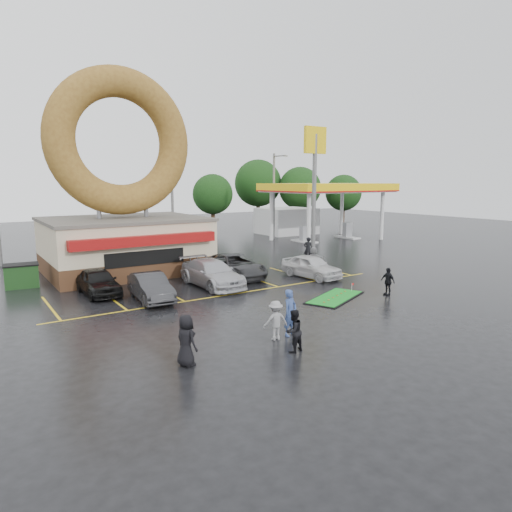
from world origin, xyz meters
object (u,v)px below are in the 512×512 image
donut_shop (123,206)px  shell_sign (315,166)px  streetlight_right (274,194)px  car_white (311,266)px  car_grey (235,266)px  car_black (98,282)px  person_cameraman (388,281)px  streetlight_mid (173,196)px  putting_green (335,297)px  car_silver (212,273)px  dumpster (21,276)px  person_blue (290,313)px  gas_station (309,204)px  car_dgrey (151,287)px

donut_shop → shell_sign: bearing=-3.5°
streetlight_right → car_white: 20.50m
shell_sign → car_grey: (-10.78, -4.89, -6.62)m
shell_sign → car_black: bearing=-166.5°
car_grey → person_cameraman: size_ratio=3.56×
car_white → streetlight_right: bearing=54.8°
streetlight_mid → putting_green: size_ratio=2.04×
donut_shop → car_white: 13.22m
car_white → putting_green: 5.25m
car_silver → car_grey: car_silver is taller
donut_shop → dumpster: donut_shop is taller
car_black → car_grey: car_grey is taller
streetlight_mid → car_grey: size_ratio=1.66×
car_grey → car_white: 4.93m
streetlight_mid → car_grey: 14.49m
person_blue → putting_green: size_ratio=0.43×
car_grey → car_white: car_grey is taller
streetlight_right → car_white: size_ratio=2.08×
car_black → car_silver: 6.37m
gas_station → car_black: size_ratio=3.22×
gas_station → streetlight_mid: size_ratio=1.52×
donut_shop → shell_sign: donut_shop is taller
streetlight_mid → shell_sign: bearing=-44.7°
donut_shop → gas_station: size_ratio=0.99×
car_dgrey → dumpster: 8.75m
gas_station → streetlight_mid: (-16.00, -0.02, 1.08)m
car_dgrey → car_grey: 7.03m
dumpster → streetlight_mid: bearing=39.7°
person_blue → dumpster: bearing=99.8°
car_black → dumpster: size_ratio=2.35×
car_silver → person_blue: (-1.49, -9.43, 0.17)m
streetlight_mid → putting_green: bearing=-90.0°
person_blue → car_silver: bearing=63.5°
donut_shop → streetlight_right: (19.00, 8.95, 0.32)m
car_white → person_cameraman: person_cameraman is taller
gas_station → car_grey: gas_station is taller
donut_shop → shell_sign: 16.29m
car_black → car_white: size_ratio=0.98×
car_grey → car_silver: bearing=-146.8°
donut_shop → car_white: bearing=-43.0°
shell_sign → streetlight_mid: size_ratio=1.18×
donut_shop → car_white: size_ratio=3.13×
donut_shop → car_dgrey: donut_shop is taller
gas_station → car_silver: gas_station is taller
gas_station → putting_green: (-16.01, -21.29, -3.67)m
gas_station → putting_green: bearing=-126.9°
streetlight_mid → person_cameraman: size_ratio=5.90×
donut_shop → car_dgrey: size_ratio=3.17×
person_blue → person_cameraman: person_blue is taller
car_black → person_blue: (4.66, -11.10, 0.22)m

